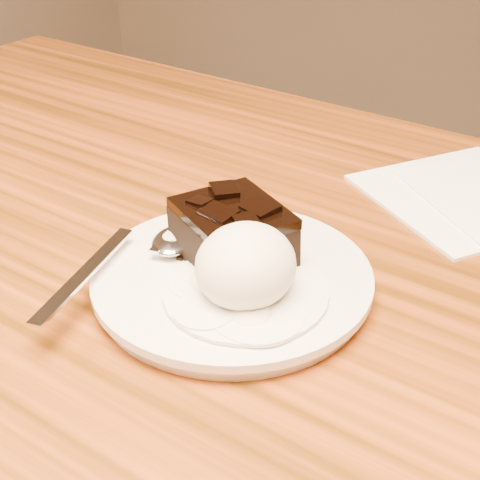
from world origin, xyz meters
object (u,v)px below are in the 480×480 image
Objects in this scene: brownie at (233,237)px; napkin at (468,195)px; spoon at (175,242)px; ice_cream_scoop at (246,266)px; plate at (232,282)px.

brownie is 0.26m from napkin.
spoon is 0.29m from napkin.
plate is at bearing 143.66° from ice_cream_scoop.
napkin is at bearing 43.46° from spoon.
brownie is 0.48× the size of napkin.
plate is at bearing -110.31° from napkin.
plate is 0.05m from ice_cream_scoop.
plate is 0.06m from spoon.
spoon is at bearing -162.63° from brownie.
plate is 0.26m from napkin.
napkin is (0.09, 0.25, -0.01)m from plate.
brownie reaches higher than napkin.
brownie is at bearing 1.82° from spoon.
brownie is 0.05m from ice_cream_scoop.
brownie is at bearing -113.92° from napkin.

